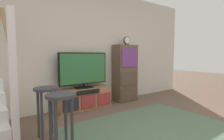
{
  "coord_description": "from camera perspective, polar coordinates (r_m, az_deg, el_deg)",
  "views": [
    {
      "loc": [
        -2.08,
        -1.25,
        1.18
      ],
      "look_at": [
        0.19,
        1.84,
        0.85
      ],
      "focal_mm": 28.63,
      "sensor_mm": 36.0,
      "label": 1
    }
  ],
  "objects": [
    {
      "name": "media_console",
      "position": [
        3.99,
        -8.77,
        -8.95
      ],
      "size": [
        1.19,
        0.38,
        0.45
      ],
      "color": "#997047",
      "rests_on": "ground_plane"
    },
    {
      "name": "area_rug",
      "position": [
        3.02,
        11.7,
        -18.07
      ],
      "size": [
        2.6,
        1.8,
        0.01
      ],
      "primitive_type": "cube",
      "color": "#4C664C",
      "rests_on": "ground_plane"
    },
    {
      "name": "bar_stool_far",
      "position": [
        2.68,
        -20.15,
        -9.24
      ],
      "size": [
        0.34,
        0.34,
        0.73
      ],
      "color": "#333338",
      "rests_on": "ground_plane"
    },
    {
      "name": "television",
      "position": [
        3.91,
        -9.06,
        0.23
      ],
      "size": [
        1.12,
        0.22,
        0.77
      ],
      "color": "black",
      "rests_on": "media_console"
    },
    {
      "name": "desk_clock",
      "position": [
        4.56,
        4.68,
        9.28
      ],
      "size": [
        0.19,
        0.08,
        0.21
      ],
      "color": "#4C3823",
      "rests_on": "side_cabinet"
    },
    {
      "name": "back_wall",
      "position": [
        4.26,
        -7.04,
        7.18
      ],
      "size": [
        6.4,
        0.12,
        2.7
      ],
      "primitive_type": "cube",
      "color": "beige",
      "rests_on": "ground_plane"
    },
    {
      "name": "bar_stool_near",
      "position": [
        2.17,
        -16.05,
        -12.34
      ],
      "size": [
        0.34,
        0.34,
        0.74
      ],
      "color": "#333338",
      "rests_on": "ground_plane"
    },
    {
      "name": "side_cabinet",
      "position": [
        4.56,
        4.18,
        -1.01
      ],
      "size": [
        0.58,
        0.38,
        1.42
      ],
      "color": "brown",
      "rests_on": "ground_plane"
    }
  ]
}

